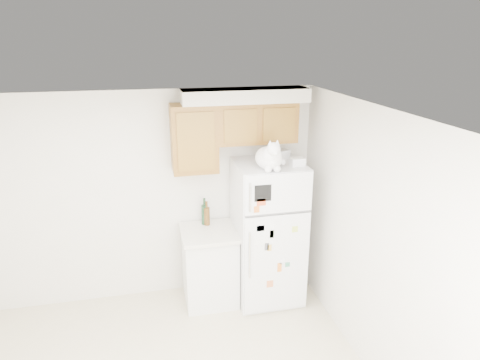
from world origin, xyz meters
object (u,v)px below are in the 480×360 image
object	(u,v)px
storage_box_front	(297,162)
refrigerator	(268,233)
cat	(270,157)
bottle_green	(205,211)
storage_box_back	(281,154)
base_counter	(210,265)
bottle_amber	(207,213)

from	to	relation	value
storage_box_front	refrigerator	bearing A→B (deg)	146.41
cat	refrigerator	bearing A→B (deg)	73.50
bottle_green	storage_box_back	bearing A→B (deg)	-5.90
base_counter	storage_box_back	bearing A→B (deg)	6.10
cat	storage_box_front	bearing A→B (deg)	9.39
cat	bottle_amber	bearing A→B (deg)	144.78
cat	bottle_green	distance (m)	1.09
storage_box_front	base_counter	bearing A→B (deg)	163.10
base_counter	bottle_green	bearing A→B (deg)	95.32
bottle_amber	bottle_green	bearing A→B (deg)	128.27
refrigerator	base_counter	distance (m)	0.79
bottle_green	refrigerator	bearing A→B (deg)	-20.11
storage_box_back	storage_box_front	distance (m)	0.33
base_counter	storage_box_front	distance (m)	1.62
bottle_green	bottle_amber	xyz separation A→B (m)	(0.02, -0.03, -0.01)
bottle_amber	storage_box_back	bearing A→B (deg)	-4.19
storage_box_back	bottle_amber	world-z (taller)	storage_box_back
storage_box_back	storage_box_front	world-z (taller)	storage_box_back
refrigerator	base_counter	xyz separation A→B (m)	(-0.69, 0.07, -0.39)
cat	base_counter	bearing A→B (deg)	155.75
cat	bottle_amber	world-z (taller)	cat
base_counter	storage_box_front	world-z (taller)	storage_box_front
refrigerator	cat	distance (m)	1.01
storage_box_back	bottle_amber	size ratio (longest dim) A/B	0.61
refrigerator	cat	xyz separation A→B (m)	(-0.06, -0.21, 0.98)
bottle_green	base_counter	bearing A→B (deg)	-84.68
storage_box_front	bottle_amber	xyz separation A→B (m)	(-0.95, 0.39, -0.68)
cat	bottle_amber	distance (m)	1.08
base_counter	cat	xyz separation A→B (m)	(0.63, -0.28, 1.37)
cat	storage_box_front	xyz separation A→B (m)	(0.33, 0.05, -0.09)
bottle_green	bottle_amber	distance (m)	0.04
storage_box_back	bottle_green	world-z (taller)	storage_box_back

